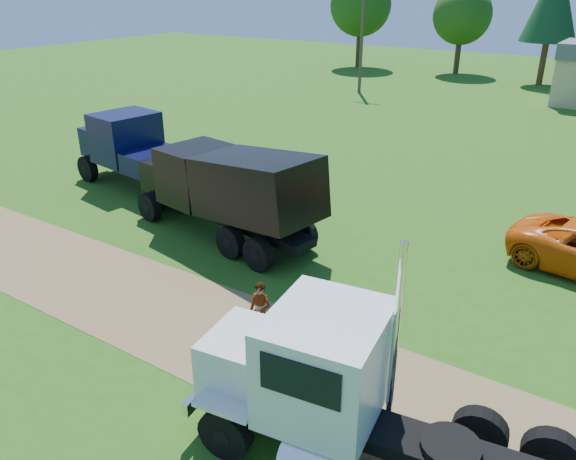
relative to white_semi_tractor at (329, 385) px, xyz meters
The scene contains 7 objects.
ground 4.71m from the white_semi_tractor, 152.93° to the left, with size 140.00×140.00×0.00m, color #2C5813.
dirt_track 4.71m from the white_semi_tractor, 152.93° to the left, with size 120.00×4.20×0.01m, color brown.
white_semi_tractor is the anchor object (origin of this frame).
black_dump_truck 11.04m from the white_semi_tractor, 139.44° to the left, with size 8.75×3.91×3.71m.
navy_truck 18.19m from the white_semi_tractor, 149.17° to the left, with size 8.02×3.73×3.40m.
spectator_a 4.29m from the white_semi_tractor, 145.27° to the left, with size 0.63×0.41×1.73m, color #999999.
spectator_b 11.34m from the white_semi_tractor, 139.75° to the left, with size 0.89×0.69×1.83m, color #999999.
Camera 1 is at (8.19, -9.96, 9.06)m, focal length 35.00 mm.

